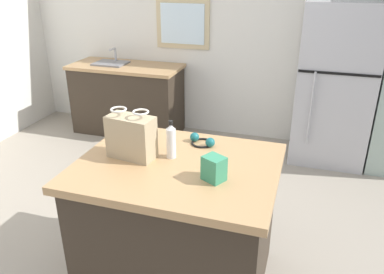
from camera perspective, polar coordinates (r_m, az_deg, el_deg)
The scene contains 9 objects.
ground at distance 3.16m, azimuth -2.68°, elevation -15.97°, with size 6.79×6.79×0.00m, color #9E9384.
back_wall at distance 4.80m, azimuth 7.17°, elevation 15.95°, with size 5.65×0.13×2.74m.
kitchen_island at distance 2.63m, azimuth -2.03°, elevation -12.70°, with size 1.24×0.98×0.92m.
refrigerator at distance 4.43m, azimuth 20.37°, elevation 7.23°, with size 0.78×0.70×1.72m.
sink_counter at distance 5.10m, azimuth -9.55°, elevation 5.71°, with size 1.40×0.63×1.08m.
shopping_bag at distance 2.43m, azimuth -8.97°, elevation 0.06°, with size 0.31×0.19×0.32m.
small_box at distance 2.17m, azimuth 3.28°, elevation -4.68°, with size 0.12×0.10×0.14m, color #388E66.
bottle at distance 2.41m, azimuth -3.12°, elevation -0.61°, with size 0.06×0.06×0.25m.
ear_defenders at distance 2.62m, azimuth 1.52°, elevation -0.58°, with size 0.20×0.20×0.06m.
Camera 1 is at (0.87, -2.26, 2.03)m, focal length 36.03 mm.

